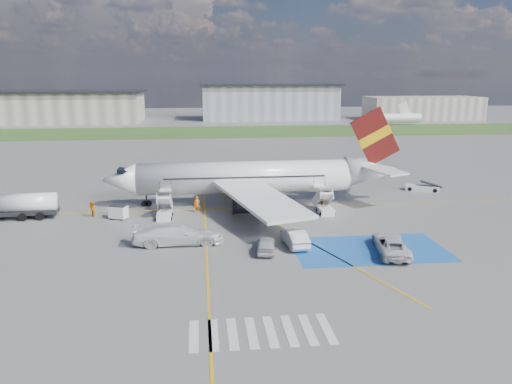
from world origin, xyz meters
TOP-DOWN VIEW (x-y plane):
  - ground at (0.00, 0.00)m, footprint 400.00×400.00m
  - grass_strip at (0.00, 95.00)m, footprint 400.00×30.00m
  - taxiway_line_main at (0.00, 12.00)m, footprint 120.00×0.20m
  - taxiway_line_cross at (-5.00, -10.00)m, footprint 0.20×60.00m
  - taxiway_line_diag at (0.00, 12.00)m, footprint 20.71×56.45m
  - staging_box at (10.00, -4.00)m, footprint 14.00×8.00m
  - crosswalk at (-1.80, -18.00)m, footprint 9.00×4.00m
  - terminal_west at (-55.00, 130.00)m, footprint 60.00×22.00m
  - terminal_centre at (20.00, 135.00)m, footprint 48.00×18.00m
  - terminal_east at (75.00, 128.00)m, footprint 40.00×16.00m
  - airliner at (1.51, 14.00)m, footprint 36.81×32.95m
  - airstairs_fwd at (-9.50, 8.70)m, footprint 1.90×5.20m
  - airstairs_aft at (9.00, 8.70)m, footprint 1.90×5.20m
  - fuel_tanker at (-25.65, 10.18)m, footprint 8.54×2.86m
  - gpu_cart at (-14.58, 8.83)m, footprint 2.21×1.84m
  - belt_loader at (25.34, 18.34)m, footprint 4.89×3.20m
  - car_silver_a at (0.40, -3.58)m, footprint 2.22×4.41m
  - car_silver_b at (3.35, -2.18)m, footprint 2.12×5.03m
  - van_white_a at (11.67, -4.97)m, footprint 3.54×5.91m
  - van_white_b at (-7.64, -0.51)m, footprint 6.43×2.69m
  - crew_fwd at (-5.84, 10.61)m, footprint 0.74×0.52m
  - crew_nose at (-17.67, 9.96)m, footprint 1.11×1.15m
  - crew_aft at (9.08, 10.51)m, footprint 0.46×1.10m

SIDE VIEW (x-z plane):
  - ground at x=0.00m, z-range 0.00..0.00m
  - grass_strip at x=0.00m, z-range 0.00..0.01m
  - taxiway_line_main at x=0.00m, z-range 0.00..0.01m
  - taxiway_line_cross at x=-5.00m, z-range 0.00..0.01m
  - taxiway_line_diag at x=0.00m, z-range 0.00..0.01m
  - staging_box at x=10.00m, z-range 0.00..0.01m
  - crosswalk at x=-1.80m, z-range 0.00..0.01m
  - belt_loader at x=25.34m, z-range -0.36..1.07m
  - airstairs_fwd at x=-9.50m, z-range -1.18..2.42m
  - airstairs_aft at x=9.00m, z-range -1.18..2.42m
  - gpu_cart at x=-14.58m, z-range -0.08..1.51m
  - car_silver_a at x=0.40m, z-range 0.00..1.44m
  - car_silver_b at x=3.35m, z-range 0.00..1.61m
  - crew_aft at x=9.08m, z-range 0.00..1.87m
  - crew_nose at x=-17.67m, z-range 0.00..1.87m
  - crew_fwd at x=-5.84m, z-range 0.00..1.93m
  - van_white_a at x=11.67m, z-range 0.00..2.07m
  - fuel_tanker at x=-25.65m, z-range -0.23..2.64m
  - van_white_b at x=-7.64m, z-range 0.00..2.51m
  - airliner at x=1.51m, z-range -2.57..9.35m
  - terminal_east at x=75.00m, z-range 0.00..8.00m
  - terminal_west at x=-55.00m, z-range 0.00..10.00m
  - terminal_centre at x=20.00m, z-range 0.00..12.00m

